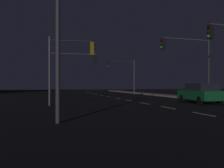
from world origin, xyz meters
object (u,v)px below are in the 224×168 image
at_px(street_lamp_corner, 48,3).
at_px(traffic_light_mid_left, 72,65).
at_px(car, 201,93).
at_px(traffic_light_far_left, 189,54).
at_px(traffic_light_near_right, 123,69).
at_px(traffic_light_overhead_east, 70,58).

bearing_deg(street_lamp_corner, traffic_light_mid_left, 80.94).
relative_size(car, street_lamp_corner, 0.59).
xyz_separation_m(traffic_light_far_left, traffic_light_near_right, (0.06, 20.57, -0.25)).
relative_size(traffic_light_mid_left, traffic_light_near_right, 0.99).
distance_m(traffic_light_mid_left, street_lamp_corner, 19.20).
height_order(traffic_light_mid_left, traffic_light_overhead_east, traffic_light_mid_left).
bearing_deg(traffic_light_mid_left, car, -50.54).
bearing_deg(traffic_light_overhead_east, traffic_light_near_right, 64.63).
bearing_deg(traffic_light_overhead_east, traffic_light_mid_left, 82.97).
relative_size(traffic_light_far_left, traffic_light_near_right, 1.06).
xyz_separation_m(traffic_light_near_right, street_lamp_corner, (-12.61, -32.03, 0.68)).
relative_size(car, traffic_light_far_left, 0.80).
bearing_deg(car, traffic_light_mid_left, 129.46).
xyz_separation_m(traffic_light_far_left, traffic_light_mid_left, (-9.52, 7.48, -0.56)).
height_order(traffic_light_far_left, traffic_light_mid_left, traffic_light_far_left).
relative_size(traffic_light_far_left, street_lamp_corner, 0.74).
height_order(car, traffic_light_mid_left, traffic_light_mid_left).
bearing_deg(street_lamp_corner, car, 35.27).
distance_m(car, traffic_light_mid_left, 14.03).
height_order(traffic_light_overhead_east, street_lamp_corner, street_lamp_corner).
relative_size(traffic_light_far_left, traffic_light_overhead_east, 1.15).
relative_size(traffic_light_overhead_east, traffic_light_near_right, 0.92).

